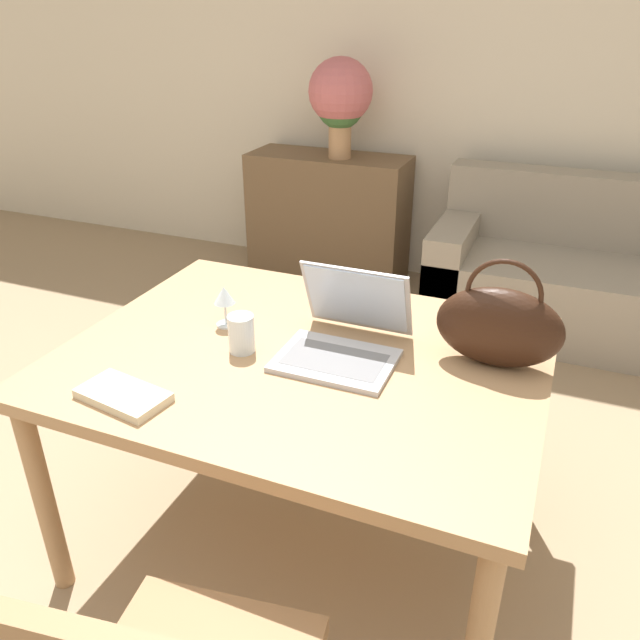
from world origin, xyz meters
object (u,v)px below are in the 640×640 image
at_px(wine_glass, 224,298).
at_px(flower_vase, 340,97).
at_px(drinking_glass, 241,334).
at_px(handbag, 499,326).
at_px(couch, 619,286).
at_px(laptop, 346,331).

relative_size(wine_glass, flower_vase, 0.23).
distance_m(drinking_glass, handbag, 0.73).
height_order(couch, handbag, handbag).
height_order(couch, wine_glass, wine_glass).
bearing_deg(drinking_glass, wine_glass, 135.39).
bearing_deg(handbag, wine_glass, -174.48).
bearing_deg(handbag, laptop, -168.68).
distance_m(wine_glass, flower_vase, 2.15).
height_order(drinking_glass, flower_vase, flower_vase).
distance_m(laptop, flower_vase, 2.28).
bearing_deg(laptop, drinking_glass, -156.80).
distance_m(wine_glass, handbag, 0.83).
bearing_deg(wine_glass, laptop, -0.59).
distance_m(couch, handbag, 2.00).
relative_size(handbag, flower_vase, 0.60).
distance_m(couch, laptop, 2.19).
bearing_deg(handbag, flower_vase, 121.54).
relative_size(couch, wine_glass, 14.71).
bearing_deg(drinking_glass, couch, 60.98).
height_order(wine_glass, handbag, handbag).
xyz_separation_m(couch, drinking_glass, (-1.15, -2.07, 0.50)).
distance_m(couch, wine_glass, 2.38).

